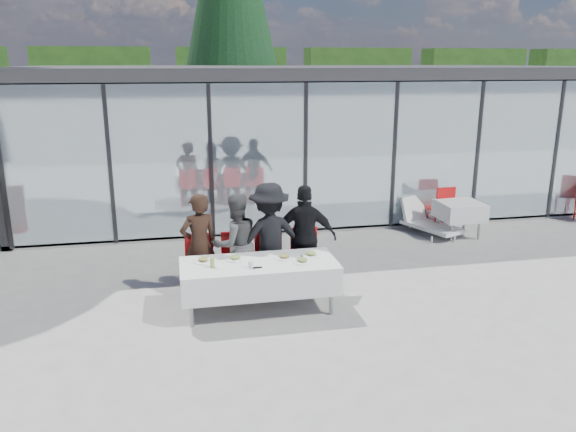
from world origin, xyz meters
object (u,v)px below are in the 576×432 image
object	(u,v)px
dining_table	(259,276)
lounger	(426,221)
diner_a	(199,245)
plate_d	(311,254)
diner_chair_a	(200,262)
diner_d	(305,237)
spare_table_right	(460,211)
diner_b	(236,244)
diner_chair_b	(236,260)
plate_extra	(302,261)
juice_bottle	(212,263)
diner_chair_d	(305,255)
plate_c	(284,257)
diner_chair_c	(269,258)
diner_c	(269,237)
plate_b	(235,258)
plate_a	(203,260)
spare_chair_b	(442,206)
folded_eyeglasses	(257,268)

from	to	relation	value
dining_table	lounger	size ratio (longest dim) A/B	1.55
diner_a	plate_d	distance (m)	1.74
diner_chair_a	diner_d	bearing A→B (deg)	-0.09
spare_table_right	diner_b	bearing A→B (deg)	-157.41
diner_chair_a	dining_table	bearing A→B (deg)	-42.62
diner_chair_b	plate_extra	bearing A→B (deg)	-45.27
diner_d	plate_d	xyz separation A→B (m)	(-0.05, -0.63, -0.07)
juice_bottle	diner_chair_d	bearing A→B (deg)	28.56
diner_d	lounger	world-z (taller)	diner_d
diner_b	plate_c	world-z (taller)	diner_b
plate_c	diner_d	bearing A→B (deg)	54.17
diner_b	diner_chair_c	distance (m)	0.59
diner_c	plate_b	world-z (taller)	diner_c
plate_a	plate_d	xyz separation A→B (m)	(1.60, -0.06, 0.00)
dining_table	juice_bottle	distance (m)	0.73
diner_c	spare_chair_b	world-z (taller)	diner_c
diner_chair_b	plate_d	world-z (taller)	diner_chair_b
diner_b	plate_d	bearing A→B (deg)	133.75
diner_chair_a	folded_eyeglasses	bearing A→B (deg)	-52.31
plate_b	plate_extra	bearing A→B (deg)	-17.97
juice_bottle	diner_b	bearing A→B (deg)	63.21
plate_b	diner_a	bearing A→B (deg)	130.91
diner_c	diner_chair_d	distance (m)	0.67
plate_d	spare_table_right	distance (m)	4.68
plate_c	plate_extra	size ratio (longest dim) A/B	1.00
dining_table	diner_c	bearing A→B (deg)	69.36
plate_c	plate_extra	world-z (taller)	same
diner_b	juice_bottle	distance (m)	0.93
plate_extra	spare_chair_b	world-z (taller)	spare_chair_b
dining_table	diner_chair_b	distance (m)	0.79
plate_c	dining_table	bearing A→B (deg)	-166.33
diner_chair_b	plate_extra	size ratio (longest dim) A/B	3.37
diner_chair_c	diner_c	bearing A→B (deg)	-90.00
plate_d	diner_d	bearing A→B (deg)	85.15
plate_extra	spare_chair_b	bearing A→B (deg)	41.17
diner_a	diner_chair_b	distance (m)	0.63
diner_chair_b	plate_d	distance (m)	1.26
plate_extra	lounger	distance (m)	4.81
lounger	diner_a	bearing A→B (deg)	-153.83
diner_a	diner_d	world-z (taller)	diner_d
diner_chair_b	dining_table	bearing A→B (deg)	-71.50
diner_a	plate_extra	size ratio (longest dim) A/B	5.67
dining_table	diner_b	world-z (taller)	diner_b
plate_d	plate_a	bearing A→B (deg)	177.84
diner_d	juice_bottle	size ratio (longest dim) A/B	12.03
diner_chair_c	lounger	bearing A→B (deg)	32.29
plate_a	diner_b	bearing A→B (deg)	46.63
dining_table	diner_c	xyz separation A→B (m)	(0.28, 0.75, 0.34)
diner_b	plate_extra	xyz separation A→B (m)	(0.86, -0.87, -0.03)
diner_c	diner_chair_c	bearing A→B (deg)	-98.33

